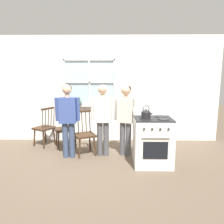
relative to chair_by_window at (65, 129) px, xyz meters
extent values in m
plane|color=brown|center=(0.68, -0.81, -0.44)|extent=(16.00, 16.00, 0.00)
cube|color=white|center=(-1.32, 0.59, 0.91)|extent=(2.40, 0.06, 2.70)
cube|color=white|center=(2.54, 0.59, 0.91)|extent=(2.67, 0.06, 2.70)
cube|color=white|center=(0.54, 0.59, 0.03)|extent=(1.33, 0.06, 0.95)
cube|color=white|center=(0.54, 0.59, 1.97)|extent=(1.33, 0.06, 0.58)
cube|color=silver|center=(0.54, 0.51, 0.49)|extent=(1.39, 0.10, 0.03)
cube|color=#9EB7C6|center=(0.54, 0.60, 1.09)|extent=(1.27, 0.01, 1.12)
cube|color=silver|center=(0.54, 0.57, 1.09)|extent=(0.04, 0.02, 1.18)
cube|color=silver|center=(0.54, 0.57, 1.09)|extent=(1.33, 0.02, 0.04)
cube|color=silver|center=(-0.10, 0.57, 1.09)|extent=(0.04, 0.03, 1.18)
cube|color=silver|center=(1.19, 0.57, 1.09)|extent=(0.04, 0.03, 1.18)
cube|color=silver|center=(0.54, 0.57, 1.66)|extent=(1.33, 0.03, 0.04)
cube|color=silver|center=(0.54, 0.57, 0.52)|extent=(1.33, 0.03, 0.04)
cube|color=#3D2819|center=(-0.02, -0.01, 0.00)|extent=(0.53, 0.54, 0.04)
cylinder|color=#3D2819|center=(-0.23, 0.09, -0.23)|extent=(0.08, 0.06, 0.42)
cylinder|color=#3D2819|center=(-0.11, -0.23, -0.23)|extent=(0.06, 0.08, 0.42)
cylinder|color=#3D2819|center=(0.06, 0.21, -0.23)|extent=(0.06, 0.08, 0.42)
cylinder|color=#3D2819|center=(0.19, -0.11, -0.23)|extent=(0.08, 0.06, 0.42)
cylinder|color=#3D2819|center=(0.07, 0.22, 0.24)|extent=(0.07, 0.04, 0.48)
cylinder|color=#3D2819|center=(0.10, 0.14, 0.24)|extent=(0.07, 0.04, 0.48)
cylinder|color=#3D2819|center=(0.14, 0.06, 0.24)|extent=(0.07, 0.04, 0.48)
cylinder|color=#3D2819|center=(0.17, -0.03, 0.24)|extent=(0.07, 0.04, 0.48)
cylinder|color=#3D2819|center=(0.20, -0.11, 0.24)|extent=(0.07, 0.04, 0.48)
cube|color=#3D2819|center=(0.14, 0.06, 0.50)|extent=(0.18, 0.37, 0.04)
cube|color=#3D2819|center=(-0.54, 0.10, 0.00)|extent=(0.56, 0.56, 0.04)
cylinder|color=#3D2819|center=(-0.59, 0.33, -0.23)|extent=(0.06, 0.09, 0.42)
cylinder|color=#3D2819|center=(-0.76, 0.04, -0.23)|extent=(0.09, 0.06, 0.42)
cylinder|color=#3D2819|center=(-0.32, 0.17, -0.23)|extent=(0.09, 0.06, 0.42)
cylinder|color=#3D2819|center=(-0.49, -0.13, -0.23)|extent=(0.06, 0.09, 0.42)
cylinder|color=#3D2819|center=(-0.30, 0.17, 0.24)|extent=(0.07, 0.05, 0.48)
cylinder|color=#3D2819|center=(-0.35, 0.09, 0.24)|extent=(0.07, 0.05, 0.48)
cylinder|color=#3D2819|center=(-0.39, 0.02, 0.24)|extent=(0.07, 0.05, 0.48)
cylinder|color=#3D2819|center=(-0.44, -0.06, 0.24)|extent=(0.07, 0.05, 0.48)
cylinder|color=#3D2819|center=(-0.48, -0.14, 0.24)|extent=(0.07, 0.05, 0.48)
cube|color=#3D2819|center=(-0.39, 0.02, 0.50)|extent=(0.23, 0.35, 0.04)
cube|color=#3D2819|center=(0.55, -0.51, 0.00)|extent=(0.55, 0.54, 0.04)
cylinder|color=#3D2819|center=(0.47, -0.73, -0.23)|extent=(0.06, 0.09, 0.42)
cylinder|color=#3D2819|center=(0.77, -0.58, -0.23)|extent=(0.09, 0.06, 0.42)
cylinder|color=#3D2819|center=(0.33, -0.44, -0.23)|extent=(0.09, 0.06, 0.42)
cylinder|color=#3D2819|center=(0.63, -0.29, -0.23)|extent=(0.06, 0.09, 0.42)
cylinder|color=#3D2819|center=(0.31, -0.44, 0.24)|extent=(0.05, 0.07, 0.48)
cylinder|color=#3D2819|center=(0.39, -0.40, 0.24)|extent=(0.05, 0.07, 0.48)
cylinder|color=#3D2819|center=(0.48, -0.36, 0.24)|extent=(0.05, 0.07, 0.48)
cylinder|color=#3D2819|center=(0.56, -0.32, 0.24)|extent=(0.05, 0.07, 0.48)
cylinder|color=#3D2819|center=(0.64, -0.28, 0.24)|extent=(0.05, 0.07, 0.48)
cube|color=#3D2819|center=(0.48, -0.36, 0.50)|extent=(0.36, 0.20, 0.04)
cylinder|color=#384766|center=(0.16, -0.66, -0.07)|extent=(0.12, 0.12, 0.75)
cylinder|color=#384766|center=(0.30, -0.65, -0.07)|extent=(0.12, 0.12, 0.75)
cube|color=#384C8E|center=(0.23, -0.66, 0.57)|extent=(0.36, 0.23, 0.53)
cylinder|color=#384C8E|center=(0.02, -0.69, 0.59)|extent=(0.08, 0.11, 0.49)
cylinder|color=#384C8E|center=(0.44, -0.67, 0.59)|extent=(0.08, 0.11, 0.49)
cylinder|color=tan|center=(0.23, -0.66, 0.87)|extent=(0.10, 0.10, 0.06)
sphere|color=tan|center=(0.23, -0.66, 1.00)|extent=(0.19, 0.19, 0.19)
ellipsoid|color=#332319|center=(0.23, -0.64, 1.01)|extent=(0.20, 0.20, 0.16)
cylinder|color=#4C4C51|center=(0.88, -0.54, -0.07)|extent=(0.12, 0.12, 0.74)
cylinder|color=#4C4C51|center=(1.01, -0.54, -0.07)|extent=(0.12, 0.12, 0.74)
cube|color=white|center=(0.95, -0.54, 0.56)|extent=(0.35, 0.21, 0.52)
cylinder|color=white|center=(0.74, -0.56, 0.58)|extent=(0.08, 0.11, 0.48)
cylinder|color=white|center=(1.16, -0.55, 0.58)|extent=(0.08, 0.11, 0.48)
cylinder|color=tan|center=(0.95, -0.54, 0.86)|extent=(0.10, 0.10, 0.06)
sphere|color=tan|center=(0.95, -0.54, 0.99)|extent=(0.20, 0.20, 0.20)
ellipsoid|color=silver|center=(0.95, -0.52, 1.00)|extent=(0.20, 0.20, 0.16)
cylinder|color=#4C4C51|center=(1.37, -0.49, -0.08)|extent=(0.12, 0.12, 0.73)
cylinder|color=#4C4C51|center=(1.49, -0.53, -0.08)|extent=(0.12, 0.12, 0.73)
cube|color=beige|center=(1.43, -0.51, 0.55)|extent=(0.39, 0.30, 0.51)
cylinder|color=beige|center=(1.23, -0.46, 0.57)|extent=(0.10, 0.13, 0.48)
cylinder|color=beige|center=(1.63, -0.59, 0.57)|extent=(0.10, 0.13, 0.48)
cylinder|color=tan|center=(1.43, -0.51, 0.84)|extent=(0.10, 0.10, 0.06)
sphere|color=tan|center=(1.43, -0.51, 0.97)|extent=(0.21, 0.21, 0.21)
ellipsoid|color=black|center=(1.44, -0.49, 0.99)|extent=(0.22, 0.22, 0.18)
cube|color=white|center=(1.94, -0.99, 0.01)|extent=(0.72, 0.64, 0.90)
cube|color=black|center=(1.94, -0.99, 0.47)|extent=(0.70, 0.61, 0.02)
cylinder|color=#2D2D30|center=(1.77, -1.12, 0.49)|extent=(0.20, 0.20, 0.02)
cylinder|color=#2D2D30|center=(2.10, -1.12, 0.49)|extent=(0.20, 0.20, 0.02)
cylinder|color=#2D2D30|center=(1.77, -0.87, 0.49)|extent=(0.20, 0.20, 0.02)
cylinder|color=#2D2D30|center=(2.10, -0.87, 0.49)|extent=(0.20, 0.20, 0.02)
cube|color=white|center=(1.94, -0.70, 0.56)|extent=(0.72, 0.06, 0.16)
cube|color=black|center=(1.94, -1.32, -0.05)|extent=(0.44, 0.01, 0.32)
cylinder|color=silver|center=(1.94, -1.34, 0.21)|extent=(0.50, 0.02, 0.02)
cylinder|color=#232326|center=(1.72, -1.33, 0.35)|extent=(0.04, 0.02, 0.04)
cylinder|color=#232326|center=(1.86, -1.33, 0.35)|extent=(0.04, 0.02, 0.04)
cylinder|color=#232326|center=(2.01, -1.33, 0.35)|extent=(0.04, 0.02, 0.04)
cylinder|color=#232326|center=(2.15, -1.33, 0.35)|extent=(0.04, 0.02, 0.04)
cylinder|color=black|center=(1.77, -1.12, 0.56)|extent=(0.17, 0.17, 0.12)
ellipsoid|color=black|center=(1.77, -1.12, 0.62)|extent=(0.16, 0.16, 0.07)
sphere|color=black|center=(1.77, -1.12, 0.66)|extent=(0.03, 0.03, 0.03)
cylinder|color=black|center=(1.85, -1.12, 0.57)|extent=(0.08, 0.03, 0.07)
torus|color=black|center=(1.77, -1.12, 0.68)|extent=(0.12, 0.01, 0.12)
cylinder|color=#42474C|center=(0.27, 0.50, 0.54)|extent=(0.17, 0.17, 0.07)
cylinder|color=#33261C|center=(0.27, 0.50, 0.57)|extent=(0.15, 0.15, 0.01)
cone|color=#286033|center=(0.29, 0.51, 0.66)|extent=(0.06, 0.04, 0.16)
cone|color=#286033|center=(0.25, 0.52, 0.62)|extent=(0.05, 0.05, 0.10)
cone|color=#286033|center=(0.27, 0.48, 0.63)|extent=(0.04, 0.07, 0.12)
camera|label=1|loc=(1.22, -5.06, 1.31)|focal=35.00mm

